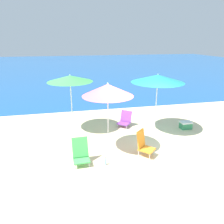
% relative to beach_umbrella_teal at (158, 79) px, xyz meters
% --- Properties ---
extents(ground_plane, '(60.00, 60.00, 0.00)m').
position_rel_beach_umbrella_teal_xyz_m(ground_plane, '(-1.08, -2.04, -2.17)').
color(ground_plane, beige).
extents(sea_water, '(60.00, 40.00, 0.01)m').
position_rel_beach_umbrella_teal_xyz_m(sea_water, '(-1.08, 23.27, -2.16)').
color(sea_water, '#1E5699').
rests_on(sea_water, ground).
extents(beach_umbrella_teal, '(2.05, 2.05, 2.35)m').
position_rel_beach_umbrella_teal_xyz_m(beach_umbrella_teal, '(0.00, 0.00, 0.00)').
color(beach_umbrella_teal, white).
rests_on(beach_umbrella_teal, ground).
extents(beach_umbrella_green, '(1.76, 1.76, 2.31)m').
position_rel_beach_umbrella_teal_xyz_m(beach_umbrella_green, '(-3.27, 0.79, -0.02)').
color(beach_umbrella_green, white).
rests_on(beach_umbrella_green, ground).
extents(beach_umbrella_pink, '(1.62, 1.62, 2.33)m').
position_rel_beach_umbrella_teal_xyz_m(beach_umbrella_pink, '(-2.20, -1.22, -0.07)').
color(beach_umbrella_pink, white).
rests_on(beach_umbrella_pink, ground).
extents(beach_chair_purple, '(0.72, 0.73, 0.66)m').
position_rel_beach_umbrella_teal_xyz_m(beach_chair_purple, '(-1.04, 0.78, -1.87)').
color(beach_chair_purple, silver).
rests_on(beach_chair_purple, ground).
extents(beach_chair_green, '(0.50, 0.56, 0.78)m').
position_rel_beach_umbrella_teal_xyz_m(beach_chair_green, '(-3.16, -1.80, -1.82)').
color(beach_chair_green, silver).
rests_on(beach_chair_green, ground).
extents(beach_chair_orange, '(0.67, 0.67, 0.85)m').
position_rel_beach_umbrella_teal_xyz_m(beach_chair_orange, '(-1.14, -1.76, -1.76)').
color(beach_chair_orange, silver).
rests_on(beach_chair_orange, ground).
extents(water_bottle, '(0.06, 0.06, 0.24)m').
position_rel_beach_umbrella_teal_xyz_m(water_bottle, '(-2.46, -2.07, -2.07)').
color(water_bottle, '#8CCCEA').
rests_on(water_bottle, ground).
extents(cooler_box, '(0.47, 0.33, 0.31)m').
position_rel_beach_umbrella_teal_xyz_m(cooler_box, '(1.38, -0.06, -2.01)').
color(cooler_box, '#338C59').
rests_on(cooler_box, ground).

